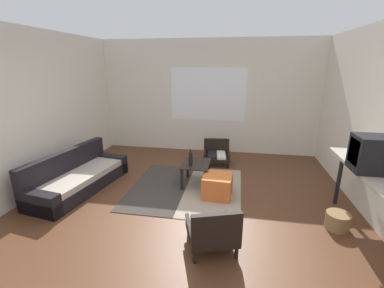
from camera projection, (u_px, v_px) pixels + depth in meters
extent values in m
plane|color=#56331E|center=(183.00, 214.00, 3.86)|extent=(7.80, 7.80, 0.00)
cube|color=silver|center=(208.00, 97.00, 6.34)|extent=(5.60, 0.12, 2.70)
cube|color=white|center=(208.00, 95.00, 6.26)|extent=(1.81, 0.01, 1.25)
cube|color=silver|center=(24.00, 114.00, 4.18)|extent=(0.12, 6.60, 2.70)
cube|color=#38332D|center=(160.00, 186.00, 4.72)|extent=(0.96, 1.94, 0.01)
cube|color=gray|center=(213.00, 190.00, 4.56)|extent=(0.96, 1.94, 0.01)
cube|color=black|center=(81.00, 184.00, 4.58)|extent=(0.97, 1.98, 0.22)
cube|color=#B2A899|center=(82.00, 175.00, 4.52)|extent=(0.85, 1.78, 0.10)
cube|color=black|center=(66.00, 166.00, 4.58)|extent=(0.43, 1.89, 0.57)
cube|color=black|center=(111.00, 163.00, 5.34)|extent=(0.71, 0.28, 0.36)
cube|color=black|center=(39.00, 204.00, 3.78)|extent=(0.71, 0.28, 0.36)
cube|color=black|center=(196.00, 164.00, 4.69)|extent=(0.49, 0.62, 0.02)
cube|color=black|center=(188.00, 168.00, 5.04)|extent=(0.04, 0.04, 0.40)
cube|color=black|center=(209.00, 169.00, 4.97)|extent=(0.04, 0.04, 0.40)
cube|color=black|center=(182.00, 180.00, 4.53)|extent=(0.04, 0.04, 0.40)
cube|color=black|center=(205.00, 181.00, 4.46)|extent=(0.04, 0.04, 0.40)
cylinder|color=black|center=(228.00, 165.00, 5.53)|extent=(0.04, 0.04, 0.14)
cylinder|color=black|center=(205.00, 164.00, 5.56)|extent=(0.04, 0.04, 0.14)
cylinder|color=black|center=(227.00, 158.00, 5.96)|extent=(0.04, 0.04, 0.14)
cylinder|color=black|center=(206.00, 157.00, 5.99)|extent=(0.04, 0.04, 0.14)
cube|color=black|center=(216.00, 157.00, 5.73)|extent=(0.62, 0.59, 0.05)
cube|color=silver|center=(221.00, 155.00, 5.69)|extent=(0.24, 0.49, 0.06)
cube|color=black|center=(212.00, 155.00, 5.70)|extent=(0.24, 0.49, 0.06)
cube|color=black|center=(216.00, 146.00, 5.90)|extent=(0.57, 0.13, 0.32)
cube|color=black|center=(229.00, 152.00, 5.68)|extent=(0.10, 0.53, 0.04)
cube|color=black|center=(205.00, 152.00, 5.71)|extent=(0.10, 0.53, 0.04)
cylinder|color=black|center=(189.00, 231.00, 3.33)|extent=(0.04, 0.04, 0.15)
cylinder|color=black|center=(225.00, 228.00, 3.40)|extent=(0.04, 0.04, 0.15)
cylinder|color=black|center=(195.00, 257.00, 2.88)|extent=(0.04, 0.04, 0.15)
cylinder|color=black|center=(236.00, 253.00, 2.95)|extent=(0.04, 0.04, 0.15)
cube|color=black|center=(211.00, 234.00, 3.11)|extent=(0.71, 0.70, 0.05)
cube|color=silver|center=(203.00, 230.00, 3.10)|extent=(0.33, 0.53, 0.06)
cube|color=brown|center=(219.00, 228.00, 3.13)|extent=(0.33, 0.53, 0.06)
cube|color=black|center=(217.00, 230.00, 2.81)|extent=(0.55, 0.24, 0.40)
cube|color=black|center=(190.00, 227.00, 3.04)|extent=(0.22, 0.54, 0.04)
cube|color=black|center=(233.00, 224.00, 3.11)|extent=(0.22, 0.54, 0.04)
cube|color=#D1662D|center=(218.00, 186.00, 4.31)|extent=(0.49, 0.49, 0.38)
cube|color=#B2AD9E|center=(369.00, 171.00, 3.14)|extent=(0.38, 1.73, 0.04)
cylinder|color=black|center=(339.00, 178.00, 4.03)|extent=(0.06, 0.06, 0.87)
cube|color=black|center=(375.00, 154.00, 3.02)|extent=(0.48, 0.35, 0.43)
cube|color=black|center=(354.00, 151.00, 3.05)|extent=(0.01, 0.28, 0.30)
cylinder|color=brown|center=(361.00, 154.00, 3.37)|extent=(0.20, 0.20, 0.20)
cylinder|color=brown|center=(363.00, 143.00, 3.33)|extent=(0.07, 0.07, 0.11)
cylinder|color=black|center=(191.00, 159.00, 4.56)|extent=(0.07, 0.07, 0.23)
cylinder|color=black|center=(191.00, 151.00, 4.52)|extent=(0.03, 0.03, 0.06)
cylinder|color=olive|center=(337.00, 221.00, 3.48)|extent=(0.31, 0.31, 0.23)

